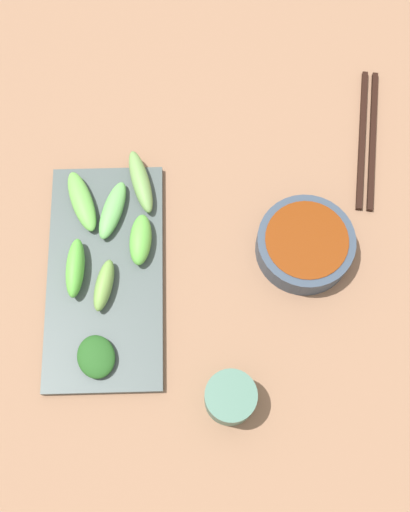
# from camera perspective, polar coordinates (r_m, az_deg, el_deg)

# --- Properties ---
(tabletop) EXTENTS (2.10, 2.10, 0.02)m
(tabletop) POSITION_cam_1_polar(r_m,az_deg,el_deg) (0.89, 0.10, -0.70)
(tabletop) COLOR #90694E
(tabletop) RESTS_ON ground
(sauce_bowl) EXTENTS (0.13, 0.13, 0.04)m
(sauce_bowl) POSITION_cam_1_polar(r_m,az_deg,el_deg) (0.87, 9.03, 1.05)
(sauce_bowl) COLOR #344254
(sauce_bowl) RESTS_ON tabletop
(serving_plate) EXTENTS (0.16, 0.32, 0.01)m
(serving_plate) POSITION_cam_1_polar(r_m,az_deg,el_deg) (0.87, -8.99, -1.70)
(serving_plate) COLOR #455050
(serving_plate) RESTS_ON tabletop
(broccoli_stalk_0) EXTENTS (0.05, 0.09, 0.02)m
(broccoli_stalk_0) POSITION_cam_1_polar(r_m,az_deg,el_deg) (0.89, -8.36, 4.11)
(broccoli_stalk_0) COLOR #66B05B
(broccoli_stalk_0) RESTS_ON serving_plate
(broccoli_stalk_1) EXTENTS (0.03, 0.08, 0.03)m
(broccoli_stalk_1) POSITION_cam_1_polar(r_m,az_deg,el_deg) (0.86, -11.66, -1.06)
(broccoli_stalk_1) COLOR #5CBA41
(broccoli_stalk_1) RESTS_ON serving_plate
(broccoli_stalk_2) EXTENTS (0.06, 0.10, 0.02)m
(broccoli_stalk_2) POSITION_cam_1_polar(r_m,az_deg,el_deg) (0.90, -11.08, 4.88)
(broccoli_stalk_2) COLOR #66B04A
(broccoli_stalk_2) RESTS_ON serving_plate
(broccoli_stalk_3) EXTENTS (0.04, 0.08, 0.03)m
(broccoli_stalk_3) POSITION_cam_1_polar(r_m,az_deg,el_deg) (0.85, -9.12, -2.63)
(broccoli_stalk_3) COLOR #74A34A
(broccoli_stalk_3) RESTS_ON serving_plate
(broccoli_stalk_4) EXTENTS (0.04, 0.08, 0.03)m
(broccoli_stalk_4) POSITION_cam_1_polar(r_m,az_deg,el_deg) (0.86, -5.85, 1.48)
(broccoli_stalk_4) COLOR #61B745
(broccoli_stalk_4) RESTS_ON serving_plate
(broccoli_leafy_5) EXTENTS (0.06, 0.07, 0.02)m
(broccoli_leafy_5) POSITION_cam_1_polar(r_m,az_deg,el_deg) (0.83, -9.82, -8.97)
(broccoli_leafy_5) COLOR #23561F
(broccoli_leafy_5) RESTS_ON serving_plate
(broccoli_stalk_6) EXTENTS (0.05, 0.10, 0.02)m
(broccoli_stalk_6) POSITION_cam_1_polar(r_m,az_deg,el_deg) (0.90, -5.84, 6.71)
(broccoli_stalk_6) COLOR #70A053
(broccoli_stalk_6) RESTS_ON serving_plate
(chopsticks) EXTENTS (0.06, 0.23, 0.01)m
(chopsticks) POSITION_cam_1_polar(r_m,az_deg,el_deg) (0.98, 14.46, 10.21)
(chopsticks) COLOR black
(chopsticks) RESTS_ON tabletop
(tea_cup) EXTENTS (0.06, 0.06, 0.06)m
(tea_cup) POSITION_cam_1_polar(r_m,az_deg,el_deg) (0.81, 2.30, -12.70)
(tea_cup) COLOR #497260
(tea_cup) RESTS_ON tabletop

